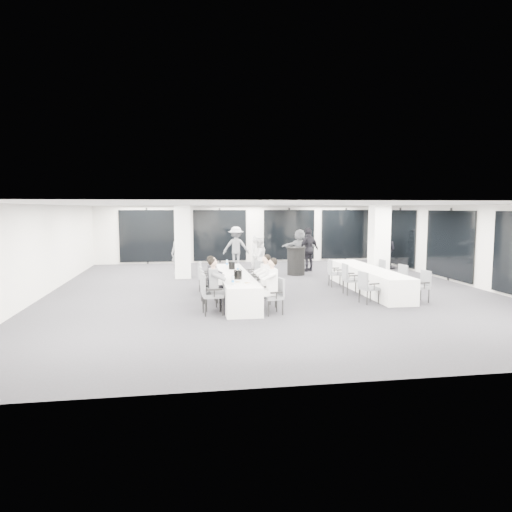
{
  "coord_description": "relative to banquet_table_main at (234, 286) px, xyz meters",
  "views": [
    {
      "loc": [
        -2.73,
        -14.49,
        2.68
      ],
      "look_at": [
        -0.48,
        -0.2,
        1.16
      ],
      "focal_mm": 32.0,
      "sensor_mm": 36.0,
      "label": 1
    }
  ],
  "objects": [
    {
      "name": "standing_guest_a",
      "position": [
        1.45,
        5.02,
        0.5
      ],
      "size": [
        0.81,
        0.77,
        1.74
      ],
      "primitive_type": "imported",
      "rotation": [
        0.0,
        0.0,
        0.55
      ],
      "color": "silver",
      "rests_on": "floor"
    },
    {
      "name": "chair_main_left_far",
      "position": [
        -0.83,
        1.48,
        0.16
      ],
      "size": [
        0.55,
        0.58,
        0.94
      ],
      "rotation": [
        0.0,
        0.0,
        -1.74
      ],
      "color": "#575A5F",
      "rests_on": "floor"
    },
    {
      "name": "wine_glass",
      "position": [
        0.14,
        -1.97,
        0.51
      ],
      "size": [
        0.07,
        0.07,
        0.18
      ],
      "color": "silver",
      "rests_on": "banquet_table_main"
    },
    {
      "name": "seated_guest_a",
      "position": [
        -0.67,
        -1.86,
        0.44
      ],
      "size": [
        0.5,
        0.38,
        1.44
      ],
      "rotation": [
        0.0,
        0.0,
        -1.57
      ],
      "color": "slate",
      "rests_on": "floor"
    },
    {
      "name": "chair_main_left_fourth",
      "position": [
        -0.83,
        0.69,
        0.14
      ],
      "size": [
        0.47,
        0.52,
        0.89
      ],
      "rotation": [
        0.0,
        0.0,
        -1.53
      ],
      "color": "#575A5F",
      "rests_on": "floor"
    },
    {
      "name": "chair_main_right_fourth",
      "position": [
        0.83,
        0.74,
        0.13
      ],
      "size": [
        0.51,
        0.54,
        0.88
      ],
      "rotation": [
        0.0,
        0.0,
        1.73
      ],
      "color": "#575A5F",
      "rests_on": "floor"
    },
    {
      "name": "standing_guest_e",
      "position": [
        7.49,
        6.06,
        0.62
      ],
      "size": [
        0.76,
        1.06,
        2.0
      ],
      "primitive_type": "imported",
      "rotation": [
        0.0,
        0.0,
        1.38
      ],
      "color": "black",
      "rests_on": "floor"
    },
    {
      "name": "plate_c",
      "position": [
        -0.01,
        -0.41,
        0.39
      ],
      "size": [
        0.22,
        0.22,
        0.03
      ],
      "color": "white",
      "rests_on": "banquet_table_main"
    },
    {
      "name": "column_right",
      "position": [
        5.49,
        2.23,
        1.02
      ],
      "size": [
        0.6,
        0.6,
        2.8
      ],
      "primitive_type": "cube",
      "color": "white",
      "rests_on": "floor"
    },
    {
      "name": "chair_main_left_mid",
      "position": [
        -0.83,
        -0.38,
        0.15
      ],
      "size": [
        0.52,
        0.57,
        0.93
      ],
      "rotation": [
        0.0,
        0.0,
        -1.44
      ],
      "color": "#575A5F",
      "rests_on": "floor"
    },
    {
      "name": "standing_guest_h",
      "position": [
        7.43,
        5.73,
        0.57
      ],
      "size": [
        1.03,
        1.03,
        1.88
      ],
      "primitive_type": "imported",
      "rotation": [
        0.0,
        0.0,
        2.36
      ],
      "color": "black",
      "rests_on": "floor"
    },
    {
      "name": "chair_main_right_far",
      "position": [
        0.83,
        1.65,
        0.16
      ],
      "size": [
        0.55,
        0.59,
        0.94
      ],
      "rotation": [
        0.0,
        0.0,
        1.75
      ],
      "color": "#575A5F",
      "rests_on": "floor"
    },
    {
      "name": "ice_bucket_far",
      "position": [
        0.04,
        1.05,
        0.49
      ],
      "size": [
        0.2,
        0.2,
        0.23
      ],
      "primitive_type": "cylinder",
      "color": "black",
      "rests_on": "banquet_table_main"
    },
    {
      "name": "chair_main_right_mid",
      "position": [
        0.84,
        -0.22,
        0.2
      ],
      "size": [
        0.55,
        0.6,
        1.01
      ],
      "rotation": [
        0.0,
        0.0,
        1.67
      ],
      "color": "#575A5F",
      "rests_on": "floor"
    },
    {
      "name": "plate_b",
      "position": [
        0.14,
        -1.73,
        0.39
      ],
      "size": [
        0.22,
        0.22,
        0.03
      ],
      "color": "white",
      "rests_on": "banquet_table_main"
    },
    {
      "name": "standing_guest_c",
      "position": [
        0.89,
        7.39,
        0.67
      ],
      "size": [
        1.43,
        0.87,
        2.08
      ],
      "primitive_type": "imported",
      "rotation": [
        0.0,
        0.0,
        3.0
      ],
      "color": "slate",
      "rests_on": "floor"
    },
    {
      "name": "chair_side_left_mid",
      "position": [
        3.61,
        0.15,
        0.17
      ],
      "size": [
        0.5,
        0.56,
        0.96
      ],
      "rotation": [
        0.0,
        0.0,
        -1.6
      ],
      "color": "#575A5F",
      "rests_on": "floor"
    },
    {
      "name": "chair_side_right_far",
      "position": [
        5.28,
        1.7,
        0.14
      ],
      "size": [
        0.46,
        0.51,
        0.89
      ],
      "rotation": [
        0.0,
        0.0,
        1.55
      ],
      "color": "#575A5F",
      "rests_on": "floor"
    },
    {
      "name": "plate_a",
      "position": [
        -0.09,
        -1.55,
        0.39
      ],
      "size": [
        0.21,
        0.21,
        0.03
      ],
      "color": "white",
      "rests_on": "banquet_table_main"
    },
    {
      "name": "standing_guest_b",
      "position": [
        1.47,
        4.46,
        0.48
      ],
      "size": [
        0.97,
        0.88,
        1.72
      ],
      "primitive_type": "imported",
      "rotation": [
        0.0,
        0.0,
        3.74
      ],
      "color": "silver",
      "rests_on": "floor"
    },
    {
      "name": "water_bottle_a",
      "position": [
        -0.24,
        -1.86,
        0.48
      ],
      "size": [
        0.07,
        0.07,
        0.21
      ],
      "primitive_type": "cylinder",
      "color": "silver",
      "rests_on": "banquet_table_main"
    },
    {
      "name": "seated_guest_d",
      "position": [
        0.67,
        -1.19,
        0.44
      ],
      "size": [
        0.5,
        0.38,
        1.44
      ],
      "rotation": [
        0.0,
        0.0,
        1.57
      ],
      "color": "silver",
      "rests_on": "floor"
    },
    {
      "name": "chair_side_right_near",
      "position": [
        5.28,
        -1.23,
        0.14
      ],
      "size": [
        0.5,
        0.54,
        0.9
      ],
      "rotation": [
        0.0,
        0.0,
        1.67
      ],
      "color": "#575A5F",
      "rests_on": "floor"
    },
    {
      "name": "banquet_table_side",
      "position": [
        4.45,
        0.66,
        0.0
      ],
      "size": [
        0.9,
        5.0,
        0.75
      ],
      "primitive_type": "cube",
      "color": "white",
      "rests_on": "floor"
    },
    {
      "name": "chair_main_right_second",
      "position": [
        0.83,
        -1.17,
        0.14
      ],
      "size": [
        0.54,
        0.57,
        0.91
      ],
      "rotation": [
        0.0,
        0.0,
        1.77
      ],
      "color": "#575A5F",
      "rests_on": "floor"
    },
    {
      "name": "seated_guest_b",
      "position": [
        -0.67,
        -1.31,
        0.44
      ],
      "size": [
        0.5,
        0.38,
        1.44
      ],
      "rotation": [
        0.0,
        0.0,
        -1.57
      ],
      "color": "black",
      "rests_on": "floor"
    },
    {
      "name": "standing_guest_d",
      "position": [
        3.78,
        5.44,
        0.68
      ],
      "size": [
        1.42,
        1.24,
        2.11
      ],
      "primitive_type": "imported",
      "rotation": [
        0.0,
        0.0,
        3.68
      ],
      "color": "black",
      "rests_on": "floor"
    },
    {
      "name": "standing_guest_g",
      "position": [
        -1.68,
        5.51,
        0.58
      ],
      "size": [
        0.86,
        0.79,
        1.91
      ],
      "primitive_type": "imported",
      "rotation": [
        0.0,
        0.0,
        -0.4
      ],
      "color": "slate",
      "rests_on": "floor"
    },
    {
      "name": "chair_main_left_second",
      "position": [
        -0.83,
        -1.33,
        0.14
      ],
      "size": [
        0.54,
        0.57,
        0.9
      ],
      "rotation": [
        0.0,
        0.0,
        -1.35
      ],
      "color": "#575A5F",
      "rests_on": "floor"
    },
    {
      "name": "seated_guest_c",
      "position": [
        0.67,
        -2.09,
        0.44
      ],
      "size": [
        0.5,
        0.38,
        1.44
      ],
      "rotation": [
        0.0,
        0.0,
        1.57
      ],
      "color": "silver",
      "rests_on": "floor"
    },
    {
      "name": "chair_main_right_near",
      "position": [
        0.83,
        -2.07,
        0.15
      ],
      "size": [
        0.55,
        0.58,
        0.92
      ],
      "rotation": [
        0.0,
        0.0,
        1.78
      ],
      "color": "#575A5F",
      "rests_on": "floor"
    },
    {
      "name": "standing_guest_f",
      "position": [
        3.8,
        7.07,
        0.6
      ],
      "size": [
        1.85,
        0.84,
        1.96
      ],
      "primitive_type": "imported",
      "rotation": [
        0.0,
        0.0,
        3.06
      ],
      "color": "slate",
      "rests_on": "floor"
    },
    {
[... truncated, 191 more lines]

